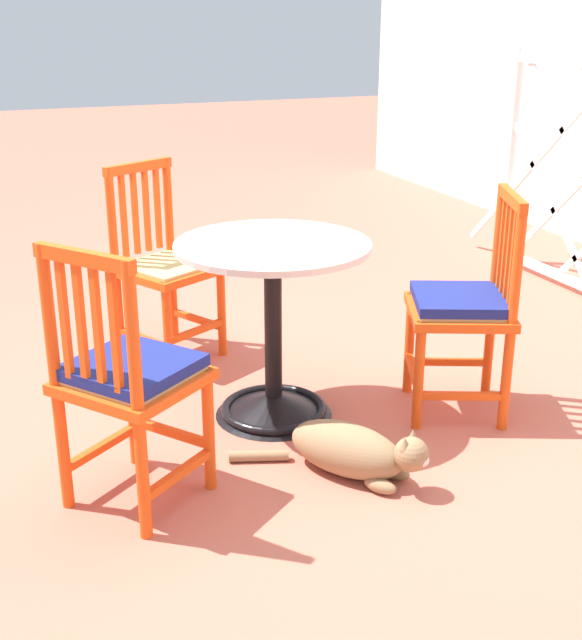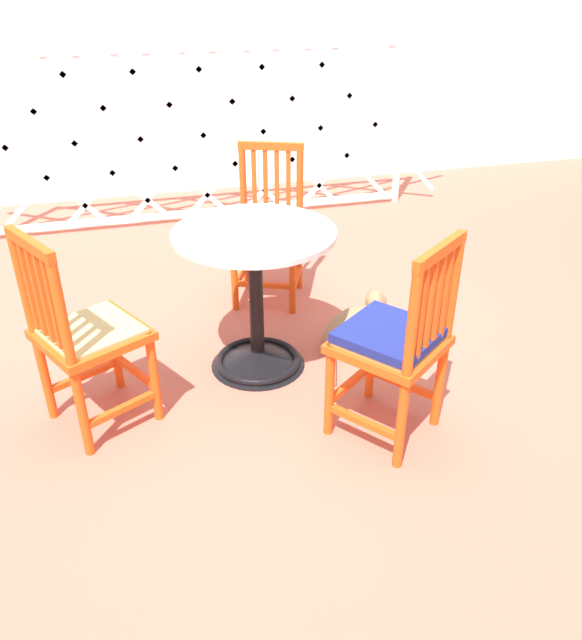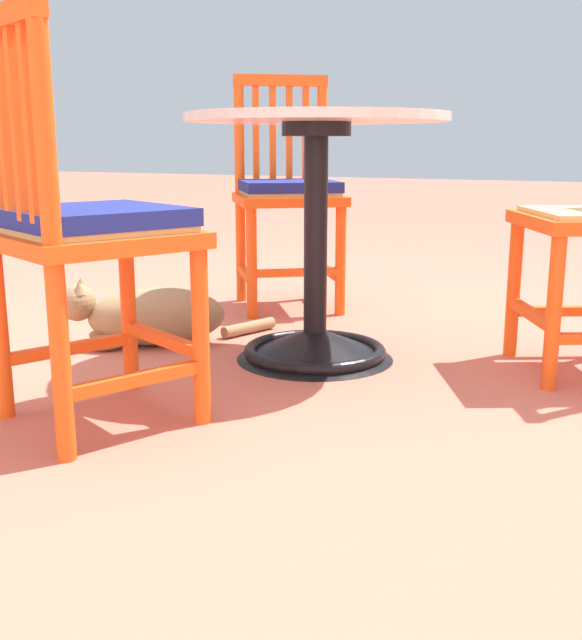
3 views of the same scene
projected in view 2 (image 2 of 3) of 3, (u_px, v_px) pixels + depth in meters
name	position (u px, v px, depth m)	size (l,w,h in m)	color
ground_plane	(289.00, 378.00, 3.06)	(24.00, 24.00, 0.00)	#BC604C
building_wall_backdrop	(183.00, 22.00, 5.10)	(10.00, 0.20, 2.80)	white
lattice_fence_panel	(203.00, 135.00, 4.71)	(4.04, 0.06, 1.35)	white
cafe_table	(257.00, 316.00, 3.03)	(0.76, 0.76, 0.73)	black
orange_chair_by_planter	(85.00, 337.00, 2.56)	(0.54, 0.54, 0.91)	#E04C14
orange_chair_at_corner	(394.00, 343.00, 2.49)	(0.56, 0.56, 0.91)	#E04C14
orange_chair_tucked_in	(268.00, 228.00, 3.61)	(0.53, 0.53, 0.91)	#E04C14
tabby_cat	(355.00, 324.00, 3.33)	(0.52, 0.58, 0.23)	#8E704C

